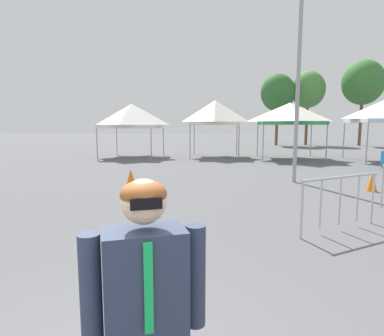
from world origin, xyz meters
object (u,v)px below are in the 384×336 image
(tree_behind_tents_right, at_px, (278,93))
(crowd_barrier_near_person, at_px, (341,192))
(tree_behind_tents_center, at_px, (363,83))
(traffic_cone_near_barrier, at_px, (372,182))
(tree_behind_tents_left, at_px, (308,90))
(light_pole_near_lift, at_px, (299,60))
(canopy_tent_left_of_center, at_px, (290,114))
(traffic_cone_lot_center, at_px, (131,177))
(person_foreground, at_px, (146,319))
(canopy_tent_far_right, at_px, (215,113))
(canopy_tent_behind_center, at_px, (132,116))

(tree_behind_tents_right, bearing_deg, crowd_barrier_near_person, -94.18)
(tree_behind_tents_center, bearing_deg, traffic_cone_near_barrier, -108.40)
(tree_behind_tents_left, bearing_deg, light_pole_near_lift, -102.37)
(canopy_tent_left_of_center, bearing_deg, traffic_cone_lot_center, -124.87)
(tree_behind_tents_center, bearing_deg, canopy_tent_left_of_center, -122.83)
(person_foreground, relative_size, traffic_cone_lot_center, 3.26)
(light_pole_near_lift, distance_m, traffic_cone_near_barrier, 4.67)
(light_pole_near_lift, xyz_separation_m, traffic_cone_lot_center, (-5.60, -1.34, -3.96))
(canopy_tent_far_right, xyz_separation_m, tree_behind_tents_center, (13.17, 12.89, 3.20))
(canopy_tent_far_right, height_order, person_foreground, canopy_tent_far_right)
(tree_behind_tents_right, bearing_deg, canopy_tent_far_right, -112.74)
(tree_behind_tents_left, distance_m, traffic_cone_lot_center, 26.26)
(canopy_tent_left_of_center, relative_size, person_foreground, 2.04)
(tree_behind_tents_center, bearing_deg, canopy_tent_far_right, -135.61)
(tree_behind_tents_center, height_order, crowd_barrier_near_person, tree_behind_tents_center)
(canopy_tent_far_right, distance_m, traffic_cone_lot_center, 10.69)
(canopy_tent_far_right, height_order, tree_behind_tents_right, tree_behind_tents_right)
(canopy_tent_behind_center, height_order, tree_behind_tents_center, tree_behind_tents_center)
(canopy_tent_far_right, height_order, light_pole_near_lift, light_pole_near_lift)
(canopy_tent_behind_center, distance_m, traffic_cone_near_barrier, 14.34)
(tree_behind_tents_center, bearing_deg, light_pole_near_lift, -114.22)
(light_pole_near_lift, bearing_deg, crowd_barrier_near_person, -90.87)
(traffic_cone_near_barrier, bearing_deg, tree_behind_tents_left, 83.29)
(traffic_cone_near_barrier, bearing_deg, person_foreground, -117.17)
(canopy_tent_far_right, height_order, traffic_cone_lot_center, canopy_tent_far_right)
(canopy_tent_behind_center, relative_size, person_foreground, 1.93)
(canopy_tent_left_of_center, distance_m, traffic_cone_lot_center, 11.87)
(light_pole_near_lift, bearing_deg, tree_behind_tents_left, 77.63)
(canopy_tent_far_right, xyz_separation_m, canopy_tent_left_of_center, (4.45, -0.63, -0.10))
(tree_behind_tents_right, bearing_deg, person_foreground, -97.92)
(canopy_tent_behind_center, distance_m, tree_behind_tents_center, 23.12)
(tree_behind_tents_center, height_order, tree_behind_tents_right, tree_behind_tents_center)
(canopy_tent_left_of_center, height_order, tree_behind_tents_left, tree_behind_tents_left)
(canopy_tent_far_right, xyz_separation_m, crowd_barrier_near_person, (3.32, -14.28, -2.01))
(canopy_tent_far_right, xyz_separation_m, tree_behind_tents_right, (5.29, 12.62, 2.32))
(light_pole_near_lift, height_order, tree_behind_tents_center, tree_behind_tents_center)
(person_foreground, distance_m, tree_behind_tents_right, 32.38)
(canopy_tent_far_right, distance_m, tree_behind_tents_left, 15.94)
(canopy_tent_far_right, relative_size, tree_behind_tents_left, 0.49)
(tree_behind_tents_right, relative_size, traffic_cone_lot_center, 12.66)
(traffic_cone_lot_center, bearing_deg, light_pole_near_lift, 13.49)
(tree_behind_tents_right, bearing_deg, traffic_cone_lot_center, -108.19)
(canopy_tent_far_right, xyz_separation_m, tree_behind_tents_left, (8.27, 13.36, 2.65))
(canopy_tent_left_of_center, bearing_deg, tree_behind_tents_left, 74.73)
(canopy_tent_far_right, distance_m, person_foreground, 19.30)
(canopy_tent_behind_center, bearing_deg, canopy_tent_far_right, 9.04)
(canopy_tent_left_of_center, xyz_separation_m, traffic_cone_lot_center, (-6.65, -9.54, -2.39))
(light_pole_near_lift, bearing_deg, tree_behind_tents_center, 65.78)
(canopy_tent_left_of_center, xyz_separation_m, traffic_cone_near_barrier, (1.05, -9.54, -2.38))
(canopy_tent_left_of_center, distance_m, tree_behind_tents_left, 14.76)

